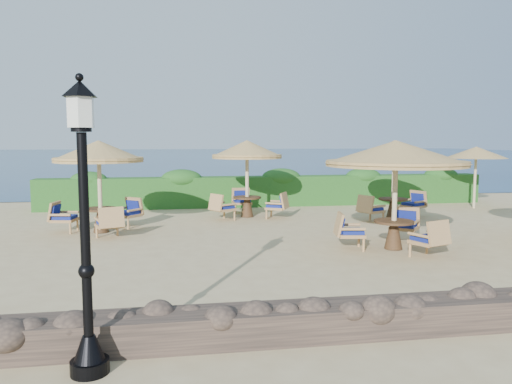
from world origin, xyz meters
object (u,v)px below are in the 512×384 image
at_px(cafe_set_0, 396,167).
at_px(cafe_set_3, 247,165).
at_px(lamp_post, 85,240).
at_px(extra_parasol, 476,153).
at_px(cafe_set_4, 394,163).
at_px(cafe_set_2, 99,169).

relative_size(cafe_set_0, cafe_set_3, 1.23).
distance_m(lamp_post, extra_parasol, 17.41).
relative_size(cafe_set_0, cafe_set_4, 1.21).
bearing_deg(cafe_set_4, lamp_post, -129.76).
distance_m(lamp_post, cafe_set_4, 12.92).
relative_size(extra_parasol, cafe_set_3, 0.87).
xyz_separation_m(cafe_set_0, cafe_set_4, (1.99, 4.35, -0.11)).
distance_m(lamp_post, cafe_set_0, 8.41).
bearing_deg(cafe_set_2, extra_parasol, 12.17).
bearing_deg(lamp_post, cafe_set_3, 72.73).
xyz_separation_m(cafe_set_2, cafe_set_4, (9.37, 0.89, 0.07)).
distance_m(extra_parasol, cafe_set_4, 4.81).
height_order(lamp_post, cafe_set_3, lamp_post).
distance_m(cafe_set_2, cafe_set_4, 9.41).
bearing_deg(extra_parasol, lamp_post, -136.40).
bearing_deg(cafe_set_2, cafe_set_4, 5.41).
bearing_deg(cafe_set_3, extra_parasol, 4.84).
bearing_deg(cafe_set_0, cafe_set_2, 154.83).
xyz_separation_m(extra_parasol, cafe_set_0, (-6.32, -6.42, -0.15)).
height_order(extra_parasol, cafe_set_0, cafe_set_0).
relative_size(extra_parasol, cafe_set_4, 0.85).
xyz_separation_m(extra_parasol, cafe_set_2, (-13.70, -2.96, -0.33)).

